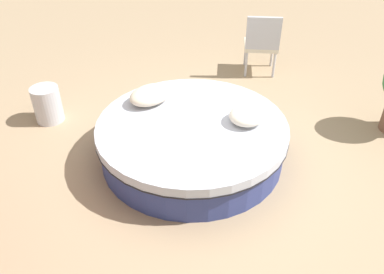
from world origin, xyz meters
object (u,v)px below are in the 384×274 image
object	(u,v)px
round_bed	(192,140)
patio_chair	(262,41)
throw_pillow_0	(247,115)
side_table	(47,104)
throw_pillow_1	(151,95)

from	to	relation	value
round_bed	patio_chair	bearing A→B (deg)	21.13
round_bed	throw_pillow_0	bearing A→B (deg)	-39.33
patio_chair	round_bed	bearing A→B (deg)	-111.77
throw_pillow_0	side_table	world-z (taller)	throw_pillow_0
round_bed	side_table	xyz separation A→B (m)	(-0.88, 1.88, 0.00)
round_bed	side_table	size ratio (longest dim) A/B	4.50
patio_chair	side_table	world-z (taller)	patio_chair
patio_chair	side_table	distance (m)	3.33
round_bed	throw_pillow_1	world-z (taller)	throw_pillow_1
throw_pillow_0	throw_pillow_1	size ratio (longest dim) A/B	0.77
throw_pillow_1	patio_chair	bearing A→B (deg)	4.58
throw_pillow_0	throw_pillow_1	world-z (taller)	throw_pillow_1
throw_pillow_1	side_table	size ratio (longest dim) A/B	1.14
side_table	throw_pillow_0	bearing A→B (deg)	-59.06
round_bed	side_table	world-z (taller)	side_table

